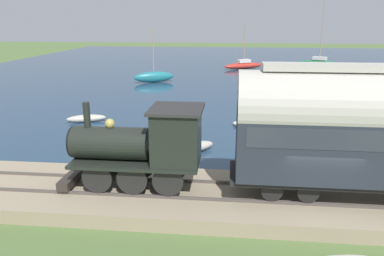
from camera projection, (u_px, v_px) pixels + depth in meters
name	position (u px, v px, depth m)	size (l,w,h in m)	color
ground_plane	(313.00, 214.00, 13.62)	(200.00, 200.00, 0.00)	#516B38
harbor_water	(253.00, 67.00, 54.53)	(80.00, 80.00, 0.01)	navy
rail_embankment	(312.00, 203.00, 13.88)	(4.41, 56.00, 0.65)	gray
steam_locomotive	(145.00, 143.00, 13.90)	(2.10, 5.36, 3.24)	black
passenger_coach	(376.00, 127.00, 12.85)	(2.47, 9.92, 4.75)	black
sailboat_green	(319.00, 63.00, 53.94)	(4.58, 6.25, 9.28)	#236B42
sailboat_teal	(154.00, 77.00, 41.55)	(2.85, 4.50, 5.92)	#1E707A
sailboat_red	(244.00, 65.00, 52.90)	(4.44, 6.07, 6.19)	#B72D23
rowboat_off_pier	(86.00, 118.00, 25.60)	(1.60, 2.71, 0.51)	#B7B2A3
rowboat_far_out	(250.00, 126.00, 24.03)	(2.44, 2.73, 0.36)	silver
rowboat_near_shore	(193.00, 148.00, 19.76)	(2.23, 2.48, 0.55)	#B7B2A3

